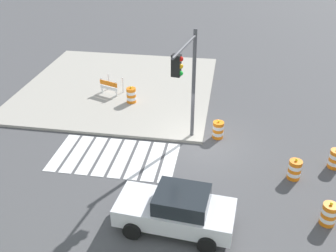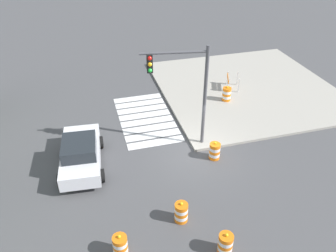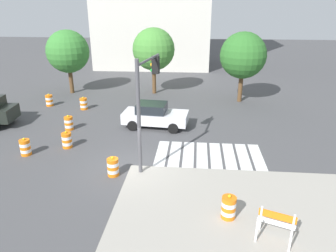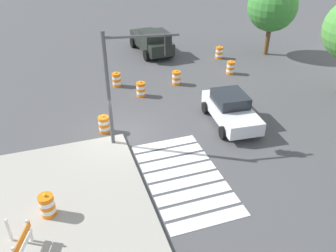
# 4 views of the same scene
# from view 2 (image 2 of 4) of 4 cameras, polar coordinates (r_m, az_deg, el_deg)

# --- Properties ---
(ground_plane) EXTENTS (120.00, 120.00, 0.00)m
(ground_plane) POSITION_cam_2_polar(r_m,az_deg,el_deg) (18.04, 4.58, -4.45)
(ground_plane) COLOR #474749
(sidewalk_corner) EXTENTS (12.00, 12.00, 0.15)m
(sidewalk_corner) POSITION_cam_2_polar(r_m,az_deg,el_deg) (24.83, 13.14, 6.39)
(sidewalk_corner) COLOR #9E998E
(sidewalk_corner) RESTS_ON ground
(crosswalk_stripes) EXTENTS (5.85, 3.20, 0.02)m
(crosswalk_stripes) POSITION_cam_2_polar(r_m,az_deg,el_deg) (20.78, -3.78, 1.32)
(crosswalk_stripes) COLOR silver
(crosswalk_stripes) RESTS_ON ground
(sports_car) EXTENTS (4.44, 2.42, 1.63)m
(sports_car) POSITION_cam_2_polar(r_m,az_deg,el_deg) (17.15, -14.57, -4.49)
(sports_car) COLOR silver
(sports_car) RESTS_ON ground
(traffic_barrel_near_corner) EXTENTS (0.56, 0.56, 1.02)m
(traffic_barrel_near_corner) POSITION_cam_2_polar(r_m,az_deg,el_deg) (13.52, 9.70, -19.06)
(traffic_barrel_near_corner) COLOR orange
(traffic_barrel_near_corner) RESTS_ON ground
(traffic_barrel_crosswalk_end) EXTENTS (0.56, 0.56, 1.02)m
(traffic_barrel_crosswalk_end) POSITION_cam_2_polar(r_m,az_deg,el_deg) (14.33, 2.25, -14.40)
(traffic_barrel_crosswalk_end) COLOR orange
(traffic_barrel_crosswalk_end) RESTS_ON ground
(traffic_barrel_median_far) EXTENTS (0.56, 0.56, 1.02)m
(traffic_barrel_median_far) POSITION_cam_2_polar(r_m,az_deg,el_deg) (17.50, 7.91, -4.22)
(traffic_barrel_median_far) COLOR orange
(traffic_barrel_median_far) RESTS_ON ground
(traffic_barrel_far_curb) EXTENTS (0.56, 0.56, 1.02)m
(traffic_barrel_far_curb) POSITION_cam_2_polar(r_m,az_deg,el_deg) (13.42, -8.09, -19.41)
(traffic_barrel_far_curb) COLOR orange
(traffic_barrel_far_curb) RESTS_ON ground
(traffic_barrel_on_sidewalk) EXTENTS (0.56, 0.56, 1.02)m
(traffic_barrel_on_sidewalk) POSITION_cam_2_polar(r_m,az_deg,el_deg) (22.53, 9.91, 5.36)
(traffic_barrel_on_sidewalk) COLOR orange
(traffic_barrel_on_sidewalk) RESTS_ON sidewalk_corner
(construction_barricade) EXTENTS (1.43, 1.16, 1.00)m
(construction_barricade) POSITION_cam_2_polar(r_m,az_deg,el_deg) (24.10, 10.47, 7.57)
(construction_barricade) COLOR silver
(construction_barricade) RESTS_ON sidewalk_corner
(traffic_light_pole) EXTENTS (0.76, 3.25, 5.50)m
(traffic_light_pole) POSITION_cam_2_polar(r_m,az_deg,el_deg) (16.43, 2.54, 7.67)
(traffic_light_pole) COLOR #4C4C51
(traffic_light_pole) RESTS_ON sidewalk_corner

